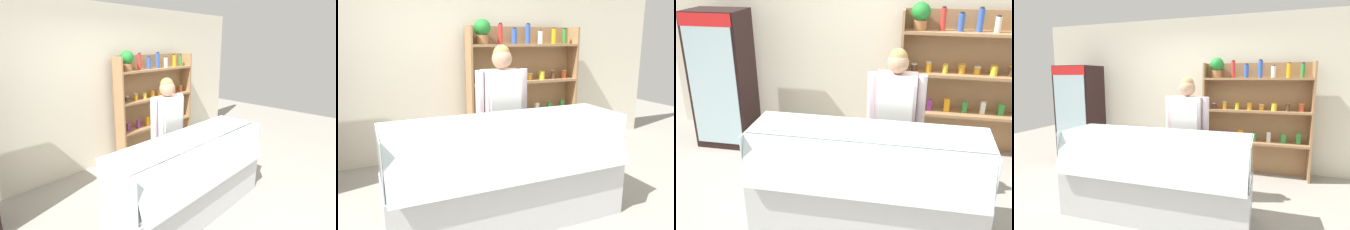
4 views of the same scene
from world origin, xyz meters
TOP-DOWN VIEW (x-y plane):
  - ground_plane at (0.00, 0.00)m, footprint 12.00×12.00m
  - back_wall at (0.00, 1.97)m, footprint 6.80×0.10m
  - shelving_unit at (0.82, 1.70)m, footprint 1.72×0.29m
  - deli_display_case at (-0.18, -0.09)m, footprint 2.19×0.73m
  - shop_clerk at (0.03, 0.52)m, footprint 0.59×0.25m

SIDE VIEW (x-z plane):
  - ground_plane at x=0.00m, z-range 0.00..0.00m
  - deli_display_case at x=-0.18m, z-range -0.19..0.82m
  - shop_clerk at x=0.03m, z-range 0.15..1.78m
  - shelving_unit at x=0.82m, z-range 0.11..2.07m
  - back_wall at x=0.00m, z-range 0.00..2.70m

